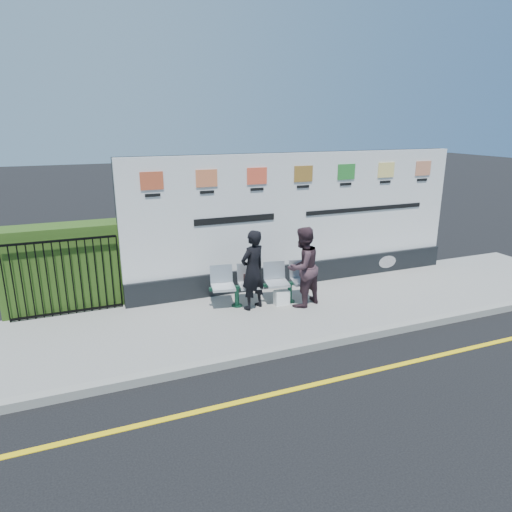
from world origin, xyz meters
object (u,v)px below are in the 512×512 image
at_px(bench, 264,293).
at_px(woman_left, 253,270).
at_px(woman_right, 303,267).
at_px(billboard, 300,229).

relative_size(bench, woman_left, 1.32).
xyz_separation_m(bench, woman_left, (-0.29, -0.12, 0.58)).
height_order(bench, woman_right, woman_right).
bearing_deg(billboard, woman_left, -146.30).
bearing_deg(woman_right, billboard, -136.30).
height_order(billboard, bench, billboard).
distance_m(billboard, woman_right, 1.48).
bearing_deg(woman_right, woman_left, -34.10).
bearing_deg(bench, billboard, 45.73).
distance_m(billboard, bench, 1.92).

